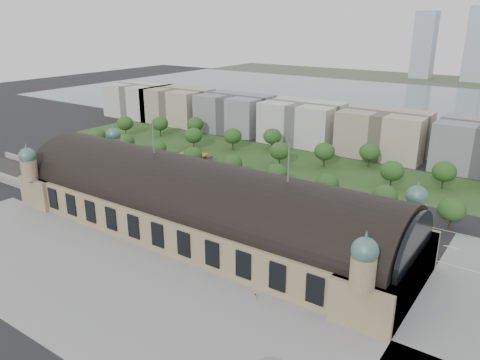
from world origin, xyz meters
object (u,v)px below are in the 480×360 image
Objects in this scene: traffic_car_2 at (152,176)px; pedestrian_0 at (255,296)px; parked_car_6 at (172,193)px; traffic_car_5 at (388,225)px; traffic_car_6 at (409,236)px; parked_car_3 at (146,182)px; traffic_car_4 at (270,204)px; parked_car_1 at (119,178)px; parked_car_0 at (139,182)px; petrol_station at (200,156)px; parked_car_4 at (146,183)px; traffic_car_1 at (134,160)px; bus_east at (288,211)px; bus_mid at (247,199)px; traffic_car_3 at (224,187)px; bus_west at (201,189)px; parked_car_2 at (148,183)px; parked_car_5 at (193,197)px; traffic_car_0 at (99,159)px.

traffic_car_2 is 110.62m from pedestrian_0.
parked_car_6 is at bearing 65.54° from traffic_car_2.
parked_car_6 is at bearing 99.88° from traffic_car_5.
parked_car_3 is at bearing -87.31° from traffic_car_6.
traffic_car_4 is 0.66× the size of parked_car_1.
parked_car_0 is at bearing 96.21° from traffic_car_5.
traffic_car_5 is at bearing -12.32° from petrol_station.
parked_car_4 is 101.85m from pedestrian_0.
traffic_car_1 is 103.23m from bus_east.
traffic_car_6 is (116.42, -28.23, -2.17)m from petrol_station.
traffic_car_3 is at bearing 61.40° from bus_mid.
petrol_station is 2.76× the size of traffic_car_3.
traffic_car_4 is at bearing -90.79° from traffic_car_6.
parked_car_0 is at bearing -126.57° from parked_car_6.
bus_west is at bearing 152.77° from traffic_car_3.
parked_car_6 is at bearing 104.37° from bus_mid.
parked_car_0 is (-35.71, -16.71, 0.03)m from traffic_car_3.
traffic_car_3 is 0.87× the size of parked_car_1.
parked_car_2 is 0.35× the size of bus_east.
traffic_car_5 reaches higher than traffic_car_6.
parked_car_5 is 3.23× the size of pedestrian_0.
traffic_car_5 is 107.02m from parked_car_3.
traffic_car_2 is 64.02m from traffic_car_4.
bus_west is (29.45, -34.43, -1.43)m from petrol_station.
bus_west is 23.13m from bus_mid.
traffic_car_1 is 0.69× the size of parked_car_1.
bus_mid reaches higher than parked_car_0.
traffic_car_5 is 0.88× the size of parked_car_5.
traffic_car_6 is (145.49, -9.18, 0.11)m from traffic_car_1.
traffic_car_0 is 106.91m from traffic_car_4.
bus_west is 6.32× the size of pedestrian_0.
traffic_car_3 is at bearing 78.31° from parked_car_2.
traffic_car_0 is at bearing -83.37° from traffic_car_4.
parked_car_5 is at bearing 70.48° from parked_car_6.
parked_car_0 is 1.14× the size of parked_car_3.
traffic_car_0 is 46.06m from parked_car_0.
pedestrian_0 is (20.58, -53.94, -1.03)m from bus_east.
parked_car_4 is (-0.29, -0.66, 0.11)m from parked_car_2.
pedestrian_0 is (-13.90, -65.85, 0.05)m from traffic_car_5.
parked_car_6 is (-95.16, -16.05, -0.02)m from traffic_car_6.
parked_car_3 is 104.05m from pedestrian_0.
traffic_car_6 is at bearing 94.33° from traffic_car_0.
parked_car_2 is (5.47, -8.04, -0.04)m from traffic_car_2.
petrol_station reaches higher than parked_car_5.
parked_car_1 is at bearing 69.24° from traffic_car_0.
traffic_car_1 is 64.52m from traffic_car_3.
parked_car_2 is (32.70, -22.06, 0.02)m from traffic_car_1.
pedestrian_0 reaches higher than parked_car_5.
traffic_car_4 is (62.14, -30.62, -2.29)m from petrol_station.
traffic_car_6 is (9.09, -4.78, -0.03)m from traffic_car_5.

